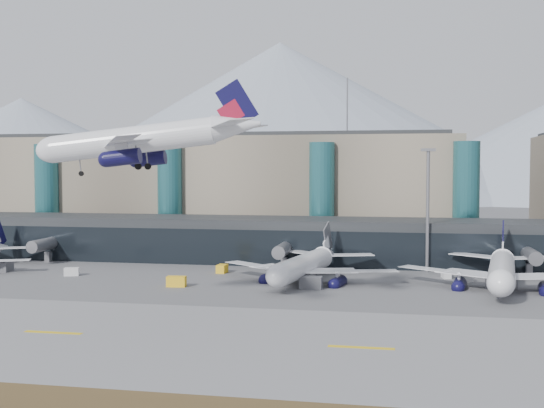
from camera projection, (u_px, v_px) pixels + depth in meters
The scene contains 18 objects.
ground at pixel (230, 315), 99.96m from camera, with size 900.00×900.00×0.00m, color #515154.
runway_strip at pixel (201, 340), 85.24m from camera, with size 400.00×40.00×0.04m, color slate.
runway_markings at pixel (201, 340), 85.24m from camera, with size 128.00×1.00×0.02m.
concourse at pixel (292, 240), 156.35m from camera, with size 170.00×27.00×10.00m.
terminal_main at pixel (222, 190), 192.11m from camera, with size 130.00×30.00×31.00m.
teal_towers at pixel (244, 198), 174.63m from camera, with size 116.40×19.40×46.00m.
mountain_ridge at pixel (389, 133), 467.46m from camera, with size 910.00×400.00×110.00m.
lightmast_mid at pixel (428, 203), 140.73m from camera, with size 3.00×1.20×25.60m.
hero_jet at pixel (156, 131), 93.15m from camera, with size 32.62×33.13×10.70m.
jet_parked_mid at pixel (309, 257), 130.23m from camera, with size 35.91×36.48×11.76m.
jet_parked_right at pixel (502, 261), 122.95m from camera, with size 38.53×38.70×12.54m.
veh_a at pixel (72, 272), 136.28m from camera, with size 2.84×1.60×1.60m, color silver.
veh_b at pixel (222, 269), 140.04m from camera, with size 2.94×1.81×1.70m, color yellow.
veh_c at pixel (311, 283), 121.33m from camera, with size 4.01×2.11×2.23m, color #505155.
veh_d at pixel (466, 278), 128.54m from camera, with size 2.81×1.50×1.60m, color silver.
veh_f at pixel (6, 267), 141.89m from camera, with size 3.69×1.96×2.06m, color #505155.
veh_g at pixel (446, 274), 133.28m from camera, with size 2.57×1.50×1.50m, color silver.
veh_h at pixel (176, 281), 123.65m from camera, with size 3.44×1.81×1.90m, color yellow.
Camera 1 is at (24.47, -96.10, 21.49)m, focal length 45.00 mm.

